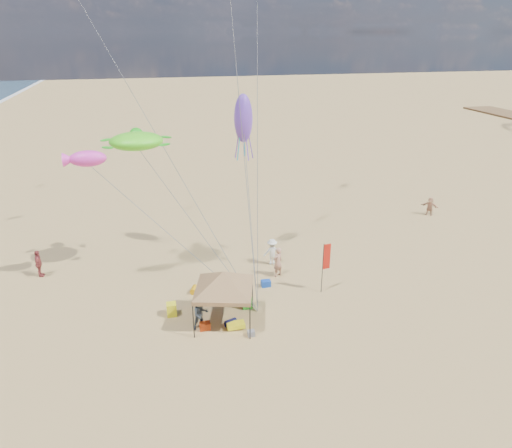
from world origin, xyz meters
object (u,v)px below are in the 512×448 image
at_px(person_near_a, 278,262).
at_px(feather_flag, 326,260).
at_px(cooler_blue, 266,283).
at_px(person_near_c, 272,252).
at_px(person_far_c, 430,206).
at_px(canopy_tent, 223,274).
at_px(chair_green, 247,302).
at_px(chair_yellow, 172,309).
at_px(person_near_b, 201,314).
at_px(person_far_a, 39,264).
at_px(cooler_red, 205,326).
at_px(beach_cart, 236,325).

bearing_deg(person_near_a, feather_flag, 100.90).
distance_m(cooler_blue, person_near_c, 2.92).
relative_size(cooler_blue, person_far_c, 0.36).
distance_m(canopy_tent, chair_green, 3.04).
bearing_deg(chair_yellow, person_near_b, -47.54).
height_order(person_near_b, person_far_a, person_far_a).
relative_size(chair_green, chair_yellow, 1.00).
distance_m(feather_flag, person_far_c, 15.82).
height_order(cooler_red, person_near_c, person_near_c).
height_order(cooler_blue, chair_green, chair_green).
xyz_separation_m(feather_flag, person_near_a, (-2.07, 2.40, -1.09)).
bearing_deg(person_near_c, person_far_c, -160.38).
xyz_separation_m(cooler_red, beach_cart, (1.51, -0.28, 0.01)).
xyz_separation_m(cooler_blue, person_near_b, (-4.19, -3.24, 0.64)).
bearing_deg(chair_green, person_near_c, 59.85).
bearing_deg(person_near_b, feather_flag, 1.61).
xyz_separation_m(chair_yellow, person_far_c, (21.33, 9.77, 0.40)).
distance_m(person_near_a, person_near_c, 1.57).
bearing_deg(beach_cart, person_far_a, 142.64).
height_order(chair_yellow, person_near_a, person_near_a).
xyz_separation_m(canopy_tent, cooler_blue, (2.95, 3.01, -2.63)).
relative_size(chair_green, person_near_c, 0.40).
relative_size(feather_flag, cooler_red, 5.65).
height_order(cooler_blue, person_near_a, person_near_a).
relative_size(canopy_tent, person_far_c, 3.53).
relative_size(cooler_blue, beach_cart, 0.60).
xyz_separation_m(cooler_red, person_near_a, (5.04, 4.46, 0.75)).
xyz_separation_m(person_near_b, person_far_c, (19.97, 11.25, -0.08)).
bearing_deg(cooler_red, person_far_a, 139.30).
bearing_deg(canopy_tent, chair_green, 38.27).
relative_size(person_near_b, person_far_c, 1.10).
bearing_deg(person_far_c, cooler_blue, -106.73).
relative_size(cooler_red, chair_green, 0.77).
bearing_deg(person_far_a, cooler_blue, -108.08).
relative_size(canopy_tent, cooler_blue, 9.81).
bearing_deg(feather_flag, beach_cart, -157.27).
bearing_deg(canopy_tent, chair_yellow, 154.18).
distance_m(feather_flag, person_far_a, 17.14).
distance_m(canopy_tent, person_near_c, 7.20).
bearing_deg(person_near_b, person_far_c, 16.35).
bearing_deg(cooler_red, person_near_a, 41.56).
bearing_deg(person_near_a, chair_green, 19.32).
height_order(canopy_tent, chair_yellow, canopy_tent).
distance_m(person_near_a, person_far_c, 16.32).
relative_size(person_near_a, person_near_b, 1.14).
xyz_separation_m(cooler_red, person_near_c, (5.10, 6.03, 0.68)).
xyz_separation_m(feather_flag, beach_cart, (-5.60, -2.34, -1.84)).
bearing_deg(person_near_c, cooler_red, 49.24).
bearing_deg(cooler_blue, beach_cart, -124.34).
relative_size(person_near_a, person_near_c, 1.08).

